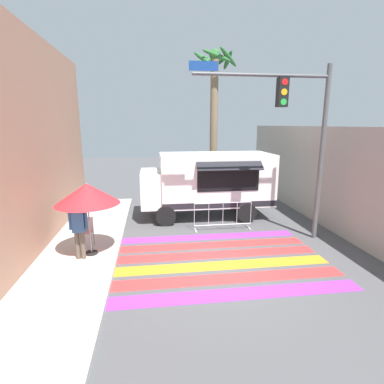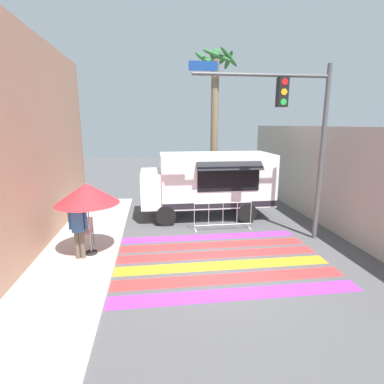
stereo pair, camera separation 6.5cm
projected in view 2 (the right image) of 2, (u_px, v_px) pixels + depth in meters
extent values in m
plane|color=#4C4C4F|center=(221.00, 266.00, 8.65)|extent=(60.00, 60.00, 0.00)
cube|color=#B7B5AD|center=(29.00, 275.00, 7.98)|extent=(4.40, 16.00, 0.14)
cube|color=tan|center=(1.00, 150.00, 7.21)|extent=(0.25, 16.00, 6.80)
cube|color=#A39E93|center=(328.00, 178.00, 11.74)|extent=(0.20, 16.00, 3.93)
cube|color=purple|center=(235.00, 294.00, 7.22)|extent=(6.40, 0.56, 0.01)
cube|color=red|center=(227.00, 279.00, 7.95)|extent=(6.40, 0.56, 0.01)
cube|color=orange|center=(221.00, 265.00, 8.69)|extent=(6.40, 0.56, 0.01)
cube|color=red|center=(216.00, 254.00, 9.42)|extent=(6.40, 0.56, 0.01)
cube|color=red|center=(211.00, 245.00, 10.16)|extent=(6.40, 0.56, 0.01)
cube|color=purple|center=(207.00, 237.00, 10.89)|extent=(6.40, 0.56, 0.01)
cube|color=white|center=(216.00, 178.00, 13.06)|extent=(4.76, 2.29, 2.16)
cube|color=white|center=(161.00, 188.00, 12.84)|extent=(1.68, 2.11, 1.46)
cube|color=#1E232D|center=(142.00, 180.00, 12.66)|extent=(0.06, 1.83, 0.55)
cube|color=black|center=(229.00, 179.00, 11.94)|extent=(2.52, 0.03, 0.97)
cube|color=black|center=(230.00, 166.00, 11.61)|extent=(2.62, 0.43, 0.31)
cube|color=black|center=(221.00, 205.00, 12.14)|extent=(4.76, 0.01, 0.24)
cylinder|color=black|center=(166.00, 216.00, 12.04)|extent=(0.82, 0.22, 0.82)
cylinder|color=black|center=(164.00, 203.00, 14.09)|extent=(0.82, 0.22, 0.82)
cylinder|color=black|center=(247.00, 213.00, 12.47)|extent=(0.82, 0.22, 0.82)
cylinder|color=black|center=(233.00, 200.00, 14.51)|extent=(0.82, 0.22, 0.82)
cylinder|color=#515456|center=(322.00, 156.00, 10.17)|extent=(0.16, 0.16, 5.91)
cylinder|color=#515456|center=(263.00, 75.00, 9.33)|extent=(4.46, 0.11, 0.11)
cube|color=black|center=(282.00, 92.00, 9.50)|extent=(0.32, 0.28, 0.90)
cylinder|color=red|center=(285.00, 82.00, 9.29)|extent=(0.20, 0.02, 0.20)
cylinder|color=#F2A519|center=(284.00, 92.00, 9.36)|extent=(0.20, 0.02, 0.20)
cylinder|color=green|center=(283.00, 102.00, 9.43)|extent=(0.20, 0.02, 0.20)
cube|color=navy|center=(203.00, 66.00, 9.02)|extent=(0.90, 0.02, 0.28)
cylinder|color=black|center=(91.00, 253.00, 9.17)|extent=(0.36, 0.36, 0.06)
cylinder|color=#B2B2B7|center=(89.00, 219.00, 8.93)|extent=(0.04, 0.04, 2.20)
cone|color=red|center=(87.00, 193.00, 8.76)|extent=(1.87, 1.87, 0.61)
cylinder|color=#4C4C51|center=(78.00, 243.00, 9.35)|extent=(0.02, 0.02, 0.48)
cylinder|color=#4C4C51|center=(91.00, 243.00, 9.40)|extent=(0.02, 0.02, 0.48)
cylinder|color=#4C4C51|center=(81.00, 239.00, 9.73)|extent=(0.02, 0.02, 0.48)
cylinder|color=#4C4C51|center=(94.00, 238.00, 9.78)|extent=(0.02, 0.02, 0.48)
cube|color=beige|center=(86.00, 233.00, 9.51)|extent=(0.42, 0.42, 0.03)
cube|color=beige|center=(86.00, 224.00, 9.64)|extent=(0.42, 0.03, 0.45)
cylinder|color=brown|center=(77.00, 245.00, 8.77)|extent=(0.13, 0.13, 0.83)
cylinder|color=brown|center=(83.00, 245.00, 8.79)|extent=(0.13, 0.13, 0.83)
cube|color=#33598C|center=(78.00, 221.00, 8.61)|extent=(0.34, 0.20, 0.67)
cylinder|color=#33598C|center=(70.00, 220.00, 8.58)|extent=(0.09, 0.09, 0.57)
cylinder|color=#33598C|center=(86.00, 219.00, 8.63)|extent=(0.09, 0.09, 0.57)
sphere|color=tan|center=(76.00, 205.00, 8.51)|extent=(0.23, 0.23, 0.23)
cylinder|color=#B7BABF|center=(223.00, 203.00, 11.44)|extent=(2.23, 0.04, 0.04)
cylinder|color=#B7BABF|center=(223.00, 225.00, 11.63)|extent=(2.23, 0.04, 0.04)
cylinder|color=#B7BABF|center=(194.00, 215.00, 11.39)|extent=(0.02, 0.02, 0.88)
cylinder|color=#B7BABF|center=(209.00, 214.00, 11.46)|extent=(0.02, 0.02, 0.88)
cylinder|color=#B7BABF|center=(223.00, 214.00, 11.53)|extent=(0.02, 0.02, 0.88)
cylinder|color=#B7BABF|center=(237.00, 213.00, 11.60)|extent=(0.02, 0.02, 0.88)
cylinder|color=#B7BABF|center=(251.00, 213.00, 11.67)|extent=(0.02, 0.02, 0.88)
cube|color=#B7BABF|center=(196.00, 230.00, 11.54)|extent=(0.06, 0.44, 0.03)
cube|color=#B7BABF|center=(249.00, 228.00, 11.80)|extent=(0.06, 0.44, 0.03)
cylinder|color=#7A664C|center=(214.00, 129.00, 16.67)|extent=(0.42, 0.42, 7.46)
sphere|color=#2D6B33|center=(216.00, 55.00, 15.81)|extent=(0.60, 0.60, 0.60)
ellipsoid|color=#2D6B33|center=(228.00, 60.00, 16.00)|extent=(0.32, 1.38, 0.90)
ellipsoid|color=#2D6B33|center=(220.00, 62.00, 16.39)|extent=(1.11, 0.88, 0.79)
ellipsoid|color=#2D6B33|center=(207.00, 61.00, 16.61)|extent=(1.74, 0.79, 0.67)
ellipsoid|color=#2D6B33|center=(203.00, 60.00, 16.20)|extent=(1.04, 1.33, 0.82)
ellipsoid|color=#2D6B33|center=(203.00, 58.00, 15.42)|extent=(0.90, 1.50, 1.01)
ellipsoid|color=#2D6B33|center=(217.00, 55.00, 15.10)|extent=(1.54, 0.39, 0.76)
ellipsoid|color=#2D6B33|center=(229.00, 57.00, 15.34)|extent=(1.35, 1.30, 0.91)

